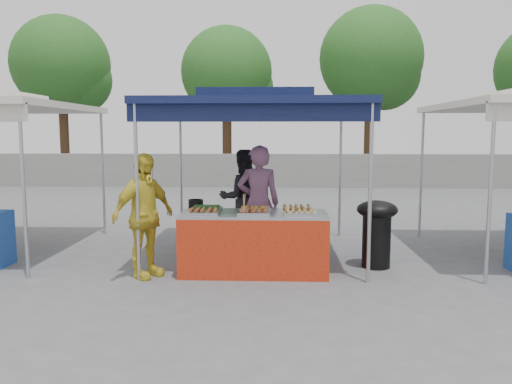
{
  "coord_description": "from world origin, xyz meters",
  "views": [
    {
      "loc": [
        0.3,
        -6.85,
        1.93
      ],
      "look_at": [
        0.0,
        0.6,
        1.05
      ],
      "focal_mm": 35.0,
      "sensor_mm": 36.0,
      "label": 1
    }
  ],
  "objects_px": {
    "wok_burner": "(377,228)",
    "vendor_woman": "(259,203)",
    "helper_man": "(243,198)",
    "customer_person": "(144,216)",
    "vendor_table": "(254,243)",
    "cooking_pot": "(196,204)"
  },
  "relations": [
    {
      "from": "cooking_pot",
      "to": "customer_person",
      "type": "xyz_separation_m",
      "value": [
        -0.6,
        -0.6,
        -0.08
      ]
    },
    {
      "from": "cooking_pot",
      "to": "vendor_woman",
      "type": "height_order",
      "value": "vendor_woman"
    },
    {
      "from": "customer_person",
      "to": "cooking_pot",
      "type": "bearing_deg",
      "value": -9.24
    },
    {
      "from": "helper_man",
      "to": "customer_person",
      "type": "relative_size",
      "value": 0.99
    },
    {
      "from": "cooking_pot",
      "to": "vendor_woman",
      "type": "relative_size",
      "value": 0.12
    },
    {
      "from": "cooking_pot",
      "to": "customer_person",
      "type": "height_order",
      "value": "customer_person"
    },
    {
      "from": "wok_burner",
      "to": "helper_man",
      "type": "bearing_deg",
      "value": 131.68
    },
    {
      "from": "wok_burner",
      "to": "vendor_table",
      "type": "bearing_deg",
      "value": 176.16
    },
    {
      "from": "cooking_pot",
      "to": "helper_man",
      "type": "bearing_deg",
      "value": 65.51
    },
    {
      "from": "wok_burner",
      "to": "vendor_woman",
      "type": "distance_m",
      "value": 1.78
    },
    {
      "from": "vendor_table",
      "to": "customer_person",
      "type": "xyz_separation_m",
      "value": [
        -1.46,
        -0.25,
        0.41
      ]
    },
    {
      "from": "vendor_woman",
      "to": "helper_man",
      "type": "xyz_separation_m",
      "value": [
        -0.3,
        0.93,
        -0.05
      ]
    },
    {
      "from": "wok_burner",
      "to": "helper_man",
      "type": "relative_size",
      "value": 0.59
    },
    {
      "from": "vendor_table",
      "to": "vendor_woman",
      "type": "distance_m",
      "value": 0.86
    },
    {
      "from": "vendor_table",
      "to": "wok_burner",
      "type": "xyz_separation_m",
      "value": [
        1.75,
        0.38,
        0.15
      ]
    },
    {
      "from": "vendor_woman",
      "to": "helper_man",
      "type": "distance_m",
      "value": 0.98
    },
    {
      "from": "cooking_pot",
      "to": "helper_man",
      "type": "height_order",
      "value": "helper_man"
    },
    {
      "from": "vendor_woman",
      "to": "customer_person",
      "type": "bearing_deg",
      "value": 29.91
    },
    {
      "from": "helper_man",
      "to": "customer_person",
      "type": "distance_m",
      "value": 2.25
    },
    {
      "from": "vendor_table",
      "to": "cooking_pot",
      "type": "relative_size",
      "value": 9.34
    },
    {
      "from": "vendor_table",
      "to": "wok_burner",
      "type": "height_order",
      "value": "wok_burner"
    },
    {
      "from": "cooking_pot",
      "to": "helper_man",
      "type": "distance_m",
      "value": 1.43
    }
  ]
}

